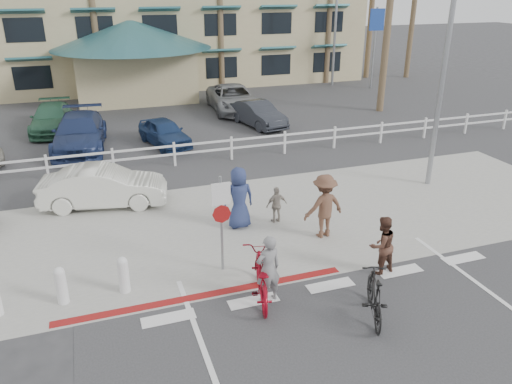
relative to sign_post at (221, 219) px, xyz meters
name	(u,v)px	position (x,y,z in m)	size (l,w,h in m)	color
ground	(342,299)	(2.30, -2.20, -1.45)	(140.00, 140.00, 0.00)	#333335
bike_path	(389,354)	(2.30, -4.20, -1.45)	(12.00, 16.00, 0.01)	#333335
sidewalk_plaza	(274,220)	(2.30, 2.30, -1.44)	(22.00, 7.00, 0.01)	gray
cross_street	(237,177)	(2.30, 6.30, -1.45)	(40.00, 5.00, 0.01)	#333335
parking_lot	(186,118)	(2.30, 15.80, -1.45)	(50.00, 16.00, 0.01)	#333335
curb_red	(206,295)	(-0.70, -1.00, -1.44)	(7.00, 0.25, 0.02)	maroon
rail_fence	(234,148)	(2.80, 8.30, -0.95)	(29.40, 0.16, 1.00)	silver
building	(173,0)	(4.30, 28.80, 4.20)	(28.00, 16.00, 11.30)	tan
sign_post	(221,219)	(0.00, 0.00, 0.00)	(0.50, 0.10, 2.90)	gray
bollard_0	(123,275)	(-2.50, -0.20, -0.97)	(0.26, 0.26, 0.95)	silver
bollard_1	(61,285)	(-3.90, -0.20, -0.97)	(0.26, 0.26, 0.95)	silver
streetlight_0	(445,60)	(8.80, 3.30, 3.05)	(0.60, 2.00, 9.00)	gray
streetlight_1	(336,16)	(14.30, 21.80, 3.30)	(0.60, 2.00, 9.50)	gray
info_sign	(374,47)	(16.30, 19.80, 1.35)	(1.20, 0.16, 5.60)	navy
bike_red	(261,277)	(0.51, -1.49, -0.88)	(0.75, 2.16, 1.14)	maroon
rider_red	(268,269)	(0.64, -1.66, -0.60)	(0.62, 0.41, 1.70)	gray
bike_black	(375,296)	(2.63, -3.01, -0.90)	(0.52, 1.83, 1.10)	black
rider_black	(382,245)	(3.79, -1.42, -0.67)	(0.76, 0.59, 1.56)	#503024
pedestrian_a	(324,206)	(3.28, 0.85, -0.49)	(1.24, 0.71, 1.92)	brown
pedestrian_child	(277,205)	(2.33, 2.14, -0.86)	(0.69, 0.29, 1.17)	gray
pedestrian_b	(239,198)	(1.14, 2.22, -0.50)	(0.93, 0.61, 1.91)	navy
car_white_sedan	(103,187)	(-2.63, 5.19, -0.78)	(1.42, 4.08, 1.34)	silver
lot_car_1	(80,133)	(-3.25, 11.90, -0.69)	(2.13, 5.24, 1.52)	navy
lot_car_2	(164,132)	(0.39, 11.26, -0.85)	(1.43, 3.55, 1.21)	navy
lot_car_3	(258,114)	(5.51, 12.96, -0.82)	(1.34, 3.84, 1.27)	#23262C
lot_car_4	(52,118)	(-4.53, 15.42, -0.80)	(1.83, 4.51, 1.31)	#2C5F46
lot_car_5	(233,98)	(5.24, 16.52, -0.72)	(2.44, 5.29, 1.47)	gray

